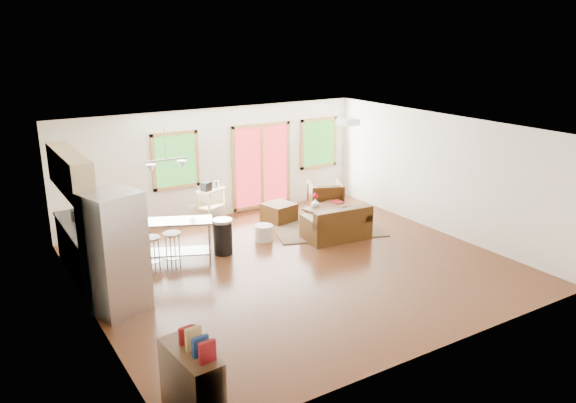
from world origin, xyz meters
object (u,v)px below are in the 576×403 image
armchair (325,195)px  refrigerator (115,253)px  loveseat (337,226)px  coffee_table (326,209)px  island (177,234)px  kitchen_cart (211,194)px  rug (326,226)px  ottoman (279,212)px

armchair → refrigerator: (-5.77, -2.48, 0.57)m
loveseat → coffee_table: loveseat is taller
island → kitchen_cart: kitchen_cart is taller
loveseat → island: 3.43m
rug → refrigerator: 5.40m
coffee_table → armchair: size_ratio=1.38×
coffee_table → ottoman: 1.12m
armchair → kitchen_cart: (-2.71, 0.77, 0.26)m
refrigerator → kitchen_cart: size_ratio=2.01×
rug → coffee_table: (0.15, 0.19, 0.34)m
armchair → kitchen_cart: size_ratio=0.84×
rug → ottoman: size_ratio=3.72×
refrigerator → island: (1.49, 1.33, -0.39)m
rug → loveseat: (-0.24, -0.74, 0.28)m
ottoman → armchair: bearing=2.7°
island → kitchen_cart: 2.48m
coffee_table → island: size_ratio=0.78×
coffee_table → loveseat: bearing=-112.7°
coffee_table → armchair: 0.94m
coffee_table → refrigerator: 5.55m
rug → kitchen_cart: 2.76m
loveseat → armchair: armchair is taller
loveseat → coffee_table: bearing=72.5°
rug → armchair: 1.25m
rug → loveseat: bearing=-108.0°
rug → ottoman: ottoman is taller
kitchen_cart → loveseat: bearing=-54.1°
island → armchair: bearing=15.0°
coffee_table → kitchen_cart: (-2.19, 1.55, 0.32)m
kitchen_cart → ottoman: bearing=-31.9°
loveseat → refrigerator: (-4.86, -0.77, 0.69)m
loveseat → refrigerator: bearing=-165.8°
loveseat → armchair: bearing=67.2°
refrigerator → loveseat: bearing=-8.0°
loveseat → kitchen_cart: 3.09m
armchair → ottoman: size_ratio=1.27×
island → loveseat: bearing=-9.4°
loveseat → island: bearing=175.8°
rug → island: (-3.61, -0.18, 0.58)m
armchair → kitchen_cart: kitchen_cart is taller
rug → ottoman: bearing=127.4°
coffee_table → armchair: armchair is taller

